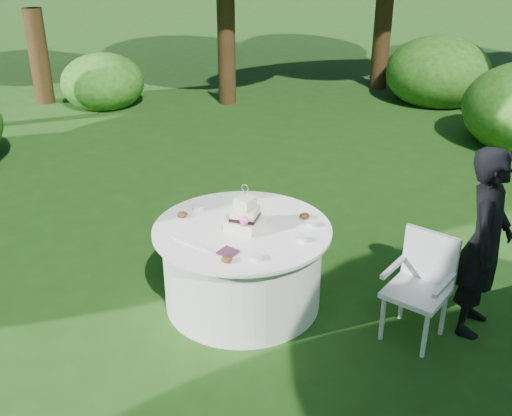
% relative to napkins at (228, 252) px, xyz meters
% --- Properties ---
extents(ground, '(80.00, 80.00, 0.00)m').
position_rel_napkins_xyz_m(ground, '(-0.18, 0.42, -0.78)').
color(ground, '#1E3B10').
rests_on(ground, ground).
extents(napkins, '(0.14, 0.14, 0.02)m').
position_rel_napkins_xyz_m(napkins, '(0.00, 0.00, 0.00)').
color(napkins, '#4A2039').
rests_on(napkins, table).
extents(feather_plume, '(0.48, 0.07, 0.01)m').
position_rel_napkins_xyz_m(feather_plume, '(-0.32, -0.07, -0.00)').
color(feather_plume, white).
rests_on(feather_plume, table).
extents(guest, '(0.47, 0.64, 1.63)m').
position_rel_napkins_xyz_m(guest, '(1.62, 1.31, 0.04)').
color(guest, black).
rests_on(guest, ground).
extents(table, '(1.56, 1.56, 0.77)m').
position_rel_napkins_xyz_m(table, '(-0.18, 0.42, -0.39)').
color(table, silver).
rests_on(table, ground).
extents(cake, '(0.31, 0.31, 0.41)m').
position_rel_napkins_xyz_m(cake, '(-0.15, 0.42, 0.10)').
color(cake, silver).
rests_on(cake, table).
extents(chair, '(0.49, 0.47, 0.91)m').
position_rel_napkins_xyz_m(chair, '(1.27, 0.94, -0.26)').
color(chair, white).
rests_on(chair, ground).
extents(votives, '(1.20, 0.90, 0.04)m').
position_rel_napkins_xyz_m(votives, '(-0.07, 0.54, 0.01)').
color(votives, white).
rests_on(votives, table).
extents(petal_cups, '(0.99, 1.10, 0.05)m').
position_rel_napkins_xyz_m(petal_cups, '(-0.17, 0.35, 0.02)').
color(petal_cups, '#562D16').
rests_on(petal_cups, table).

